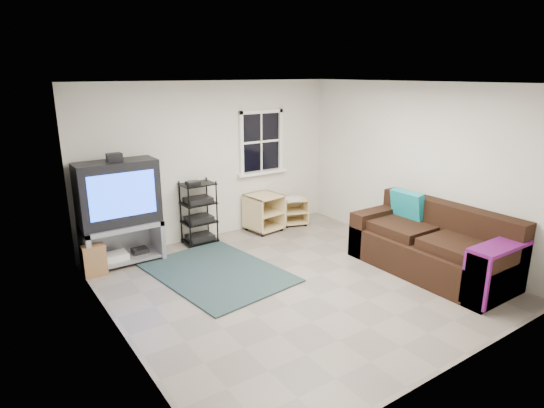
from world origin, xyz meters
TOP-DOWN VIEW (x-y plane):
  - room at (0.95, 2.27)m, footprint 4.60×4.62m
  - tv_unit at (-1.68, 2.00)m, footprint 1.12×0.56m
  - av_rack at (-0.39, 2.09)m, footprint 0.53×0.38m
  - side_table_left at (0.82, 2.05)m, footprint 0.62×0.62m
  - side_table_right at (1.48, 2.02)m, footprint 0.57×0.57m
  - sofa at (1.82, -0.79)m, footprint 1.00×2.26m
  - shag_rug at (-0.72, 0.87)m, footprint 1.72×2.21m
  - paper_bag at (-2.15, 1.78)m, footprint 0.31×0.20m

SIDE VIEW (x-z plane):
  - shag_rug at x=-0.72m, z-range 0.00..0.02m
  - paper_bag at x=-2.15m, z-range 0.00..0.44m
  - side_table_right at x=1.48m, z-range 0.03..0.55m
  - side_table_left at x=0.82m, z-range 0.02..0.68m
  - sofa at x=1.82m, z-range -0.15..0.88m
  - av_rack at x=-0.39m, z-range -0.07..0.98m
  - tv_unit at x=-1.68m, z-range 0.08..1.72m
  - room at x=0.95m, z-range -0.82..3.78m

